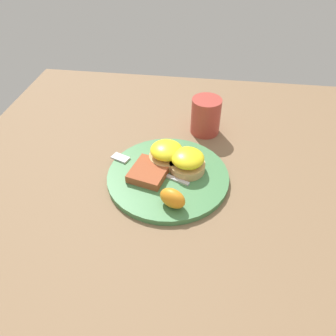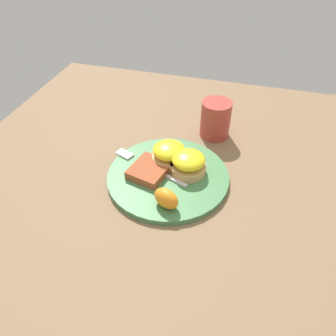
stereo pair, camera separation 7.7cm
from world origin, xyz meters
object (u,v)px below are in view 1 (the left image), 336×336
at_px(sandwich_benedict_left, 187,162).
at_px(fork, 144,167).
at_px(sandwich_benedict_right, 166,154).
at_px(orange_wedge, 173,198).
at_px(cup, 206,116).
at_px(hashbrown_patty, 149,172).

xyz_separation_m(sandwich_benedict_left, fork, (-0.01, 0.11, -0.02)).
bearing_deg(fork, sandwich_benedict_right, -59.63).
bearing_deg(sandwich_benedict_right, orange_wedge, -166.89).
bearing_deg(orange_wedge, sandwich_benedict_right, 13.11).
height_order(sandwich_benedict_left, orange_wedge, sandwich_benedict_left).
xyz_separation_m(orange_wedge, fork, (0.11, 0.09, -0.02)).
bearing_deg(sandwich_benedict_left, cup, -9.77).
bearing_deg(sandwich_benedict_left, hashbrown_patty, 109.34).
bearing_deg(orange_wedge, fork, 36.94).
height_order(hashbrown_patty, cup, cup).
distance_m(sandwich_benedict_left, cup, 0.19).
distance_m(sandwich_benedict_left, orange_wedge, 0.12).
height_order(sandwich_benedict_right, fork, sandwich_benedict_right).
height_order(sandwich_benedict_right, hashbrown_patty, sandwich_benedict_right).
bearing_deg(fork, orange_wedge, -143.06).
bearing_deg(orange_wedge, sandwich_benedict_left, -9.69).
bearing_deg(sandwich_benedict_right, cup, -27.35).
distance_m(orange_wedge, cup, 0.32).
distance_m(sandwich_benedict_right, fork, 0.06).
distance_m(hashbrown_patty, orange_wedge, 0.11).
height_order(sandwich_benedict_right, orange_wedge, sandwich_benedict_right).
height_order(hashbrown_patty, orange_wedge, orange_wedge).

